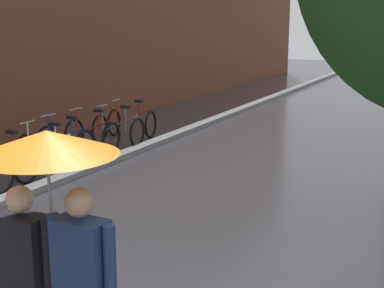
{
  "coord_description": "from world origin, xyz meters",
  "views": [
    {
      "loc": [
        3.12,
        -3.14,
        2.83
      ],
      "look_at": [
        0.21,
        2.72,
        1.35
      ],
      "focal_mm": 49.91,
      "sensor_mm": 36.0,
      "label": 1
    }
  ],
  "objects": [
    {
      "name": "kerb_strip",
      "position": [
        -3.2,
        10.0,
        0.06
      ],
      "size": [
        0.3,
        36.0,
        0.12
      ],
      "primitive_type": "cube",
      "color": "slate",
      "rests_on": "ground"
    },
    {
      "name": "parked_bicycle_1",
      "position": [
        -4.17,
        3.81,
        0.38
      ],
      "size": [
        1.09,
        0.72,
        0.96
      ],
      "color": "black",
      "rests_on": "ground"
    },
    {
      "name": "parked_bicycle_2",
      "position": [
        -3.98,
        4.74,
        0.38
      ],
      "size": [
        1.15,
        0.82,
        0.96
      ],
      "color": "black",
      "rests_on": "ground"
    },
    {
      "name": "parked_bicycle_3",
      "position": [
        -4.17,
        5.51,
        0.38
      ],
      "size": [
        1.09,
        0.71,
        0.96
      ],
      "color": "black",
      "rests_on": "ground"
    },
    {
      "name": "parked_bicycle_4",
      "position": [
        -4.19,
        6.47,
        0.38
      ],
      "size": [
        1.09,
        0.72,
        0.96
      ],
      "color": "black",
      "rests_on": "ground"
    },
    {
      "name": "parked_bicycle_5",
      "position": [
        -3.97,
        7.19,
        0.38
      ],
      "size": [
        1.12,
        0.77,
        0.96
      ],
      "color": "black",
      "rests_on": "ground"
    },
    {
      "name": "parked_bicycle_6",
      "position": [
        -4.19,
        8.14,
        0.38
      ],
      "size": [
        1.17,
        0.85,
        0.96
      ],
      "color": "black",
      "rests_on": "ground"
    },
    {
      "name": "couple_under_umbrella",
      "position": [
        0.53,
        -0.27,
        1.35
      ],
      "size": [
        1.16,
        1.05,
        2.08
      ],
      "color": "#2D2D33",
      "rests_on": "ground"
    }
  ]
}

